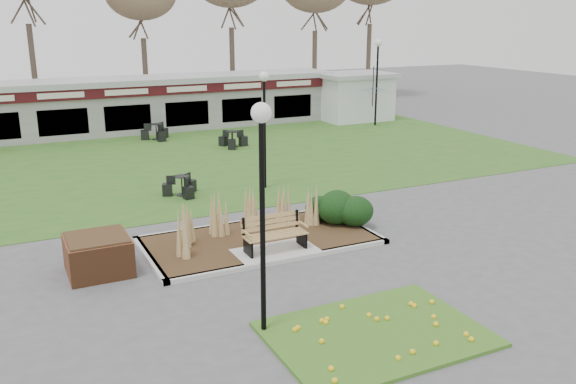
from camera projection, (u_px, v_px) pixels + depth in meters
name	position (u px, v px, depth m)	size (l,w,h in m)	color
ground	(278.00, 257.00, 16.04)	(100.00, 100.00, 0.00)	#515154
lawn	(161.00, 162.00, 26.41)	(34.00, 16.00, 0.02)	#29601E
flower_bed	(376.00, 333.00, 12.05)	(4.20, 3.00, 0.16)	#3C631C
planting_bed	(298.00, 222.00, 17.64)	(6.75, 3.40, 1.27)	#352A15
park_bench	(274.00, 233.00, 16.09)	(1.70, 0.66, 0.93)	#A47C4A
brick_planter	(98.00, 254.00, 14.93)	(1.50, 1.50, 0.95)	brown
food_pavilion	(122.00, 105.00, 32.88)	(24.60, 3.40, 2.90)	gray
service_hut	(354.00, 96.00, 36.86)	(4.40, 3.40, 2.83)	white
lamp_post_near_right	(262.00, 170.00, 11.27)	(0.38, 0.38, 4.61)	black
lamp_post_mid_right	(264.00, 104.00, 21.61)	(0.35, 0.35, 4.24)	black
lamp_post_far_right	(377.00, 63.00, 34.32)	(0.40, 0.40, 4.86)	black
bistro_set_a	(182.00, 189.00, 21.41)	(1.31, 1.23, 0.70)	black
bistro_set_c	(233.00, 142.00, 29.34)	(1.30, 1.43, 0.76)	black
bistro_set_d	(157.00, 134.00, 31.10)	(1.50, 1.41, 0.80)	black
patio_umbrella	(372.00, 102.00, 34.28)	(2.38, 2.40, 2.31)	black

